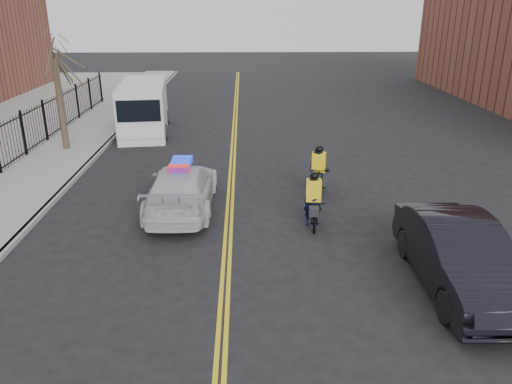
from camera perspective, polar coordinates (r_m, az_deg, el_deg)
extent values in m
plane|color=black|center=(13.76, -3.31, -6.68)|extent=(120.00, 120.00, 0.00)
cube|color=yellow|center=(21.18, -2.92, 3.34)|extent=(0.10, 60.00, 0.01)
cube|color=yellow|center=(21.18, -2.49, 3.34)|extent=(0.10, 60.00, 0.01)
cube|color=gray|center=(22.60, -22.11, 3.12)|extent=(3.00, 60.00, 0.15)
cube|color=gray|center=(22.12, -18.47, 3.22)|extent=(0.20, 60.00, 0.15)
cylinder|color=#3D2F24|center=(24.00, -21.42, 9.29)|extent=(0.28, 0.28, 4.00)
imported|color=silver|center=(16.34, -8.46, 0.48)|extent=(2.13, 5.08, 1.47)
cube|color=#0C26CC|center=(16.08, -8.61, 3.20)|extent=(0.63, 1.35, 0.16)
imported|color=black|center=(12.62, 22.24, -6.78)|extent=(1.78, 5.01, 1.65)
cube|color=silver|center=(26.86, -12.70, 9.38)|extent=(2.88, 6.18, 2.54)
cube|color=silver|center=(24.37, -13.07, 7.69)|extent=(2.24, 1.13, 1.33)
cube|color=black|center=(23.80, -13.28, 9.00)|extent=(1.99, 0.34, 0.99)
cylinder|color=black|center=(25.43, -15.18, 6.49)|extent=(0.36, 0.80, 0.77)
cylinder|color=black|center=(25.26, -10.43, 6.78)|extent=(0.36, 0.80, 0.77)
cylinder|color=black|center=(28.86, -14.43, 8.20)|extent=(0.36, 0.80, 0.77)
cylinder|color=black|center=(28.70, -10.22, 8.45)|extent=(0.36, 0.80, 0.77)
imported|color=black|center=(15.16, 6.51, -2.19)|extent=(0.77, 1.79, 0.91)
imported|color=black|center=(15.04, 6.56, -1.04)|extent=(0.60, 0.43, 1.57)
cube|color=yellow|center=(14.91, 6.61, 0.19)|extent=(0.47, 0.35, 0.66)
sphere|color=black|center=(14.76, 6.68, 1.82)|extent=(0.26, 0.26, 0.26)
cube|color=black|center=(14.50, 6.64, -2.20)|extent=(0.31, 0.35, 0.24)
imported|color=black|center=(17.72, 7.10, 1.45)|extent=(0.91, 1.80, 1.04)
imported|color=black|center=(17.63, 7.14, 2.32)|extent=(0.91, 0.79, 1.61)
cube|color=yellow|center=(17.53, 7.19, 3.42)|extent=(0.52, 0.42, 0.68)
sphere|color=black|center=(17.40, 7.26, 4.87)|extent=(0.27, 0.27, 0.27)
cube|color=black|center=(17.07, 6.90, 1.43)|extent=(0.37, 0.40, 0.25)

